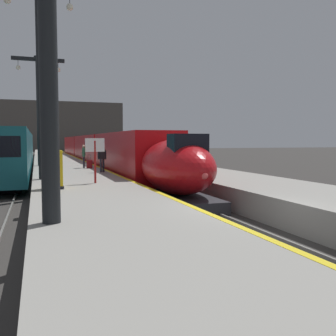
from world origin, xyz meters
The scene contains 18 objects.
ground_plane centered at (0.00, 0.00, 0.00)m, with size 260.00×260.00×0.00m, color #33302D.
platform_left centered at (-4.05, 24.75, 0.53)m, with size 4.80×110.00×1.05m, color gray.
platform_right centered at (4.05, 24.75, 0.53)m, with size 4.80×110.00×1.05m, color gray.
platform_left_safety_stripe centered at (-1.77, 24.75, 1.05)m, with size 0.20×107.80×0.01m, color yellow.
rail_main_left centered at (-0.75, 27.50, 0.06)m, with size 0.08×110.00×0.12m, color slate.
rail_main_right centered at (0.75, 27.50, 0.06)m, with size 0.08×110.00×0.12m, color slate.
rail_secondary_left centered at (-8.85, 27.50, 0.06)m, with size 0.08×110.00×0.12m, color slate.
rail_secondary_right centered at (-7.35, 27.50, 0.06)m, with size 0.08×110.00×0.12m, color slate.
highspeed_train_main centered at (0.00, 31.19, 1.96)m, with size 2.92×56.67×3.60m.
regional_train_adjacent centered at (-8.10, 29.23, 2.13)m, with size 2.85×36.60×3.80m.
station_column_mid centered at (-5.90, 10.90, 6.94)m, with size 4.00×0.68×9.87m.
station_column_far centered at (-5.90, 22.32, 6.28)m, with size 4.00×0.68×8.64m.
passenger_near_edge centered at (-2.93, 18.44, 2.04)m, with size 0.27×0.56×1.69m.
passenger_mid_platform centered at (-2.29, 14.20, 2.04)m, with size 0.56×0.29×1.69m.
rolling_suitcase centered at (-2.60, 17.96, 1.35)m, with size 0.40×0.22×0.98m.
ticket_machine_yellow centered at (-5.55, 6.50, 1.79)m, with size 0.76×0.62×1.60m.
departure_info_board centered at (-3.60, 8.12, 2.56)m, with size 0.90×0.10×2.12m.
terminus_back_wall centered at (0.00, 102.00, 7.00)m, with size 36.00×2.00×14.00m, color #4C4742.
Camera 1 is at (-6.22, -10.04, 3.06)m, focal length 40.95 mm.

